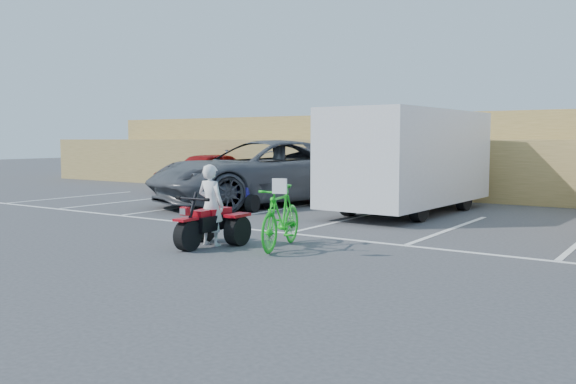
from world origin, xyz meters
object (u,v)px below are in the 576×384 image
Objects in this scene: red_car at (205,171)px; quad_atv_blue at (249,210)px; quad_atv_green at (360,204)px; cargo_trailer at (409,158)px; grey_pickup at (262,172)px; red_trike_atv at (206,247)px; rider at (211,205)px; green_dirt_bike at (281,217)px.

red_car is 3.09× the size of quad_atv_blue.
cargo_trailer is at bearing -39.73° from quad_atv_green.
grey_pickup is at bearing -154.00° from quad_atv_green.
cargo_trailer is at bearing 79.25° from red_trike_atv.
grey_pickup is 1.62× the size of red_car.
quad_atv_blue is at bearing 118.08° from red_trike_atv.
red_car is at bearing 162.32° from quad_atv_green.
grey_pickup is 3.21m from quad_atv_green.
rider is at bearing -45.18° from red_car.
cargo_trailer reaches higher than grey_pickup.
red_car reaches higher than green_dirt_bike.
red_car is at bearing 129.96° from red_trike_atv.
quad_atv_green is (-2.16, 1.29, -1.51)m from cargo_trailer.
rider reaches higher than red_trike_atv.
grey_pickup is at bearing 114.37° from green_dirt_bike.
cargo_trailer reaches higher than green_dirt_bike.
green_dirt_bike is (1.28, 0.65, 0.59)m from red_trike_atv.
rider is 12.71m from red_car.
green_dirt_bike is at bearing 24.78° from red_trike_atv.
quad_atv_blue is 0.97× the size of quad_atv_green.
quad_atv_green is (1.93, 3.17, 0.00)m from quad_atv_blue.
rider is at bearing 90.00° from red_trike_atv.
rider is 1.05× the size of quad_atv_green.
quad_atv_green is at bearing 56.90° from grey_pickup.
grey_pickup is 1.18× the size of cargo_trailer.
cargo_trailer reaches higher than quad_atv_green.
quad_atv_blue is at bearing -46.29° from grey_pickup.
grey_pickup reaches higher than quad_atv_blue.
grey_pickup is (-3.59, 6.61, 1.00)m from red_trike_atv.
red_trike_atv is 0.21× the size of grey_pickup.
rider is 0.25× the size of cargo_trailer.
green_dirt_bike is 0.27× the size of grey_pickup.
red_car is at bearing -49.60° from rider.
red_trike_atv reaches higher than quad_atv_green.
red_trike_atv is 0.97× the size of rider.
rider is at bearing -173.60° from green_dirt_bike.
green_dirt_bike is at bearing -85.53° from cargo_trailer.
quad_atv_blue is (-3.02, 5.18, 0.00)m from red_trike_atv.
quad_atv_blue is 3.71m from quad_atv_green.
red_trike_atv is at bearing 90.00° from rider.
grey_pickup is 5.00× the size of quad_atv_blue.
cargo_trailer is (-0.21, 6.42, 0.93)m from green_dirt_bike.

